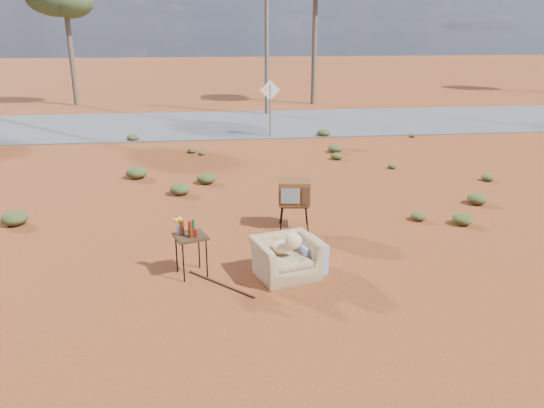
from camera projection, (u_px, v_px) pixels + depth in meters
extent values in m
plane|color=brown|center=(267.00, 271.00, 9.37)|extent=(140.00, 140.00, 0.00)
cube|color=#565659|center=(229.00, 124.00, 23.47)|extent=(140.00, 7.00, 0.04)
imported|color=#997E53|center=(286.00, 252.00, 9.06)|extent=(1.19, 0.94, 0.92)
ellipsoid|color=beige|center=(282.00, 247.00, 9.06)|extent=(0.33, 0.33, 0.19)
ellipsoid|color=beige|center=(293.00, 241.00, 8.85)|extent=(0.29, 0.15, 0.29)
cube|color=navy|center=(309.00, 255.00, 9.39)|extent=(0.61, 0.78, 0.54)
cube|color=black|center=(294.00, 204.00, 11.24)|extent=(0.63, 0.51, 0.03)
cylinder|color=black|center=(282.00, 219.00, 11.12)|extent=(0.03, 0.03, 0.53)
cylinder|color=black|center=(307.00, 219.00, 11.12)|extent=(0.03, 0.03, 0.53)
cylinder|color=black|center=(281.00, 213.00, 11.52)|extent=(0.03, 0.03, 0.53)
cylinder|color=black|center=(306.00, 213.00, 11.52)|extent=(0.03, 0.03, 0.53)
cube|color=brown|center=(294.00, 192.00, 11.15)|extent=(0.71, 0.58, 0.51)
cube|color=slate|center=(290.00, 196.00, 10.90)|extent=(0.39, 0.07, 0.32)
cube|color=#472D19|center=(306.00, 196.00, 10.90)|extent=(0.15, 0.04, 0.36)
cube|color=#392814|center=(190.00, 236.00, 9.02)|extent=(0.65, 0.65, 0.04)
cylinder|color=black|center=(183.00, 262.00, 8.88)|extent=(0.02, 0.02, 0.72)
cylinder|color=black|center=(207.00, 258.00, 9.05)|extent=(0.02, 0.02, 0.72)
cylinder|color=black|center=(176.00, 254.00, 9.22)|extent=(0.02, 0.02, 0.72)
cylinder|color=black|center=(199.00, 249.00, 9.40)|extent=(0.02, 0.02, 0.72)
cylinder|color=#511F0D|center=(182.00, 228.00, 8.96)|extent=(0.07, 0.07, 0.27)
cylinder|color=#511F0D|center=(190.00, 229.00, 8.89)|extent=(0.07, 0.07, 0.29)
cylinder|color=#295F29|center=(194.00, 226.00, 9.11)|extent=(0.06, 0.06, 0.25)
cylinder|color=red|center=(196.00, 233.00, 8.93)|extent=(0.07, 0.07, 0.13)
cylinder|color=silver|center=(179.00, 230.00, 9.06)|extent=(0.08, 0.08, 0.14)
ellipsoid|color=yellow|center=(178.00, 221.00, 9.01)|extent=(0.16, 0.16, 0.12)
cylinder|color=#4C2214|center=(221.00, 284.00, 8.87)|extent=(1.07, 1.11, 0.04)
cylinder|color=brown|center=(270.00, 111.00, 20.51)|extent=(0.06, 0.06, 2.00)
cube|color=silver|center=(270.00, 90.00, 20.26)|extent=(0.78, 0.04, 0.78)
cylinder|color=brown|center=(71.00, 48.00, 28.18)|extent=(0.28, 0.28, 6.00)
cylinder|color=brown|center=(314.00, 38.00, 28.59)|extent=(0.28, 0.28, 7.00)
cylinder|color=brown|center=(267.00, 29.00, 24.79)|extent=(0.20, 0.20, 8.00)
ellipsoid|color=#424D21|center=(15.00, 218.00, 11.53)|extent=(0.56, 0.56, 0.31)
ellipsoid|color=#424D21|center=(463.00, 219.00, 11.55)|extent=(0.44, 0.44, 0.24)
ellipsoid|color=#424D21|center=(137.00, 173.00, 15.08)|extent=(0.60, 0.60, 0.33)
ellipsoid|color=#424D21|center=(488.00, 177.00, 14.83)|extent=(0.36, 0.36, 0.20)
ellipsoid|color=#424D21|center=(337.00, 156.00, 17.23)|extent=(0.40, 0.40, 0.22)
ellipsoid|color=#424D21|center=(192.00, 151.00, 18.10)|extent=(0.30, 0.30, 0.17)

